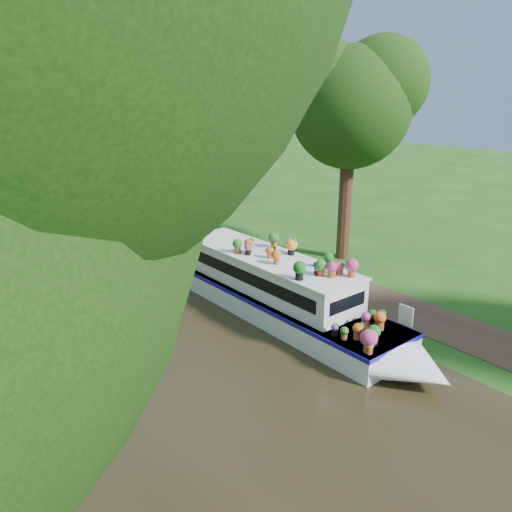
# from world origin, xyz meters

# --- Properties ---
(ground) EXTENTS (100.00, 100.00, 0.00)m
(ground) POSITION_xyz_m (0.00, 0.00, 0.00)
(ground) COLOR #1E4D13
(ground) RESTS_ON ground
(canal_water) EXTENTS (10.00, 100.00, 0.02)m
(canal_water) POSITION_xyz_m (-6.00, 0.00, 0.01)
(canal_water) COLOR black
(canal_water) RESTS_ON ground
(towpath) EXTENTS (2.20, 100.00, 0.03)m
(towpath) POSITION_xyz_m (1.20, 0.00, 0.01)
(towpath) COLOR #452E20
(towpath) RESTS_ON ground
(plant_boat) EXTENTS (2.29, 13.52, 2.29)m
(plant_boat) POSITION_xyz_m (-2.25, 0.97, 0.85)
(plant_boat) COLOR white
(plant_boat) RESTS_ON canal_water
(tree_near_overhang) EXTENTS (5.52, 5.28, 8.99)m
(tree_near_overhang) POSITION_xyz_m (3.79, 3.06, 6.60)
(tree_near_overhang) COLOR #341E11
(tree_near_overhang) RESTS_ON ground
(tree_near_mid) EXTENTS (6.90, 6.60, 9.40)m
(tree_near_mid) POSITION_xyz_m (4.48, 15.08, 6.44)
(tree_near_mid) COLOR #341E11
(tree_near_mid) RESTS_ON ground
(tree_near_far) EXTENTS (7.59, 7.26, 10.30)m
(tree_near_far) POSITION_xyz_m (3.98, 26.09, 7.05)
(tree_near_far) COLOR #341E11
(tree_near_far) RESTS_ON ground
(second_boat) EXTENTS (2.05, 7.06, 1.37)m
(second_boat) POSITION_xyz_m (-1.75, 17.37, 0.56)
(second_boat) COLOR black
(second_boat) RESTS_ON canal_water
(pedestrian_pink) EXTENTS (0.55, 0.36, 1.48)m
(pedestrian_pink) POSITION_xyz_m (0.51, 18.83, 0.77)
(pedestrian_pink) COLOR #DA5A70
(pedestrian_pink) RESTS_ON towpath
(pedestrian_dark) EXTENTS (0.98, 0.88, 1.67)m
(pedestrian_dark) POSITION_xyz_m (0.66, 21.30, 0.86)
(pedestrian_dark) COLOR black
(pedestrian_dark) RESTS_ON towpath
(verge_plant) EXTENTS (0.44, 0.41, 0.38)m
(verge_plant) POSITION_xyz_m (0.05, 2.29, 0.19)
(verge_plant) COLOR #33671F
(verge_plant) RESTS_ON ground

